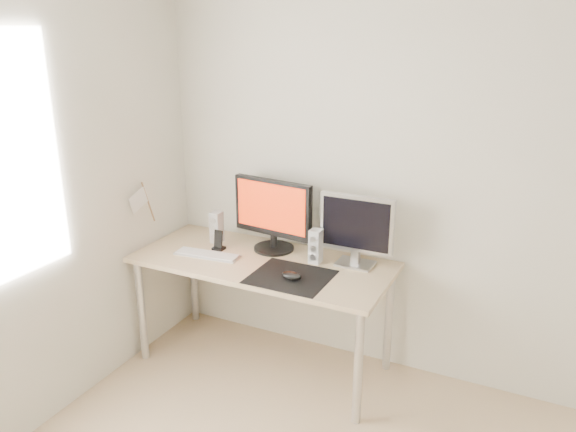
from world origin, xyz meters
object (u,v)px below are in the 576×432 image
(mouse, at_px, (292,276))
(main_monitor, at_px, (273,212))
(desk, at_px, (262,272))
(keyboard, at_px, (207,254))
(speaker_left, at_px, (217,227))
(second_monitor, at_px, (357,227))
(speaker_right, at_px, (316,246))
(phone_dock, at_px, (219,244))

(mouse, relative_size, main_monitor, 0.22)
(desk, xyz_separation_m, main_monitor, (-0.02, 0.18, 0.33))
(keyboard, bearing_deg, main_monitor, 39.23)
(speaker_left, bearing_deg, keyboard, -72.62)
(second_monitor, distance_m, speaker_right, 0.28)
(mouse, distance_m, main_monitor, 0.52)
(keyboard, bearing_deg, second_monitor, 17.06)
(desk, bearing_deg, keyboard, -165.49)
(mouse, bearing_deg, keyboard, 172.25)
(mouse, distance_m, keyboard, 0.64)
(desk, bearing_deg, speaker_left, 161.78)
(main_monitor, relative_size, speaker_right, 2.61)
(second_monitor, distance_m, phone_dock, 0.91)
(speaker_left, distance_m, keyboard, 0.26)
(main_monitor, xyz_separation_m, phone_dock, (-0.32, -0.15, -0.21))
(keyboard, bearing_deg, speaker_right, 17.15)
(main_monitor, relative_size, phone_dock, 4.22)
(desk, bearing_deg, second_monitor, 18.66)
(speaker_left, bearing_deg, phone_dock, -53.01)
(main_monitor, xyz_separation_m, keyboard, (-0.33, -0.27, -0.25))
(desk, xyz_separation_m, second_monitor, (0.54, 0.18, 0.32))
(speaker_right, bearing_deg, keyboard, -162.85)
(desk, height_order, keyboard, keyboard)
(main_monitor, height_order, speaker_left, main_monitor)
(mouse, bearing_deg, speaker_right, 85.33)
(mouse, height_order, desk, mouse)
(second_monitor, relative_size, speaker_left, 2.13)
(desk, bearing_deg, mouse, -31.64)
(desk, xyz_separation_m, speaker_right, (0.31, 0.11, 0.18))
(main_monitor, distance_m, second_monitor, 0.56)
(speaker_left, height_order, speaker_right, same)
(second_monitor, relative_size, speaker_right, 2.13)
(mouse, relative_size, phone_dock, 0.94)
(speaker_left, relative_size, speaker_right, 1.00)
(desk, relative_size, main_monitor, 2.90)
(phone_dock, bearing_deg, speaker_right, 7.31)
(keyboard, height_order, phone_dock, phone_dock)
(mouse, distance_m, phone_dock, 0.65)
(second_monitor, bearing_deg, mouse, -125.47)
(desk, distance_m, keyboard, 0.37)
(main_monitor, bearing_deg, phone_dock, -154.91)
(speaker_left, bearing_deg, speaker_right, -1.97)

